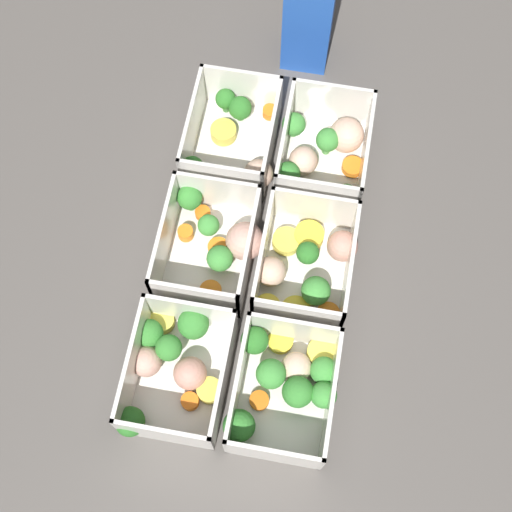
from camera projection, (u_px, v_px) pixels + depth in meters
The scene contains 8 objects.
ground_plane at pixel (256, 264), 0.94m from camera, with size 4.00×4.00×0.00m, color #56514C.
container_near_left at pixel (285, 385), 0.85m from camera, with size 0.16×0.13×0.08m.
container_near_center at pixel (306, 266), 0.91m from camera, with size 0.16×0.13×0.08m.
container_near_right at pixel (324, 152), 0.97m from camera, with size 0.16×0.12×0.08m.
container_far_left at pixel (173, 366), 0.86m from camera, with size 0.17×0.12×0.08m.
container_far_center at pixel (216, 242), 0.92m from camera, with size 0.16×0.14×0.08m.
container_far_right at pixel (234, 139), 0.98m from camera, with size 0.15×0.13×0.08m.
juice_carton at pixel (310, 9), 0.97m from camera, with size 0.07×0.07×0.20m.
Camera 1 is at (-0.34, -0.06, 0.87)m, focal length 50.00 mm.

